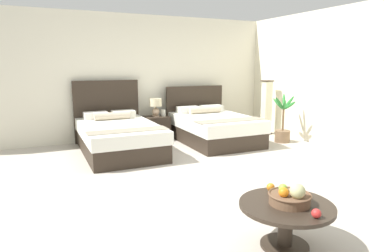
{
  "coord_description": "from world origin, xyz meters",
  "views": [
    {
      "loc": [
        -2.46,
        -4.33,
        1.65
      ],
      "look_at": [
        -0.14,
        0.56,
        0.66
      ],
      "focal_mm": 31.93,
      "sensor_mm": 36.0,
      "label": 1
    }
  ],
  "objects_px": {
    "fruit_bowl": "(290,197)",
    "loose_apple": "(316,213)",
    "coffee_table": "(286,215)",
    "loose_orange": "(271,187)",
    "vase": "(163,113)",
    "potted_palm": "(283,129)",
    "nightstand": "(156,128)",
    "bed_near_window": "(118,136)",
    "bed_near_corner": "(213,127)",
    "table_lamp": "(156,105)",
    "floor_lamp_corner": "(266,108)"
  },
  "relations": [
    {
      "from": "bed_near_window",
      "to": "floor_lamp_corner",
      "type": "relative_size",
      "value": 1.77
    },
    {
      "from": "bed_near_corner",
      "to": "fruit_bowl",
      "type": "bearing_deg",
      "value": -109.81
    },
    {
      "from": "nightstand",
      "to": "fruit_bowl",
      "type": "height_order",
      "value": "fruit_bowl"
    },
    {
      "from": "bed_near_window",
      "to": "loose_apple",
      "type": "xyz_separation_m",
      "value": [
        0.58,
        -4.38,
        0.14
      ]
    },
    {
      "from": "fruit_bowl",
      "to": "loose_apple",
      "type": "distance_m",
      "value": 0.31
    },
    {
      "from": "floor_lamp_corner",
      "to": "loose_orange",
      "type": "bearing_deg",
      "value": -126.98
    },
    {
      "from": "loose_apple",
      "to": "loose_orange",
      "type": "xyz_separation_m",
      "value": [
        0.04,
        0.64,
        0.0
      ]
    },
    {
      "from": "bed_near_window",
      "to": "loose_apple",
      "type": "height_order",
      "value": "bed_near_window"
    },
    {
      "from": "bed_near_corner",
      "to": "vase",
      "type": "xyz_separation_m",
      "value": [
        -0.87,
        0.7,
        0.27
      ]
    },
    {
      "from": "table_lamp",
      "to": "loose_apple",
      "type": "distance_m",
      "value": 5.15
    },
    {
      "from": "fruit_bowl",
      "to": "potted_palm",
      "type": "bearing_deg",
      "value": 50.63
    },
    {
      "from": "nightstand",
      "to": "coffee_table",
      "type": "distance_m",
      "value": 4.8
    },
    {
      "from": "loose_apple",
      "to": "loose_orange",
      "type": "relative_size",
      "value": 0.97
    },
    {
      "from": "bed_near_corner",
      "to": "bed_near_window",
      "type": "bearing_deg",
      "value": 179.65
    },
    {
      "from": "bed_near_window",
      "to": "bed_near_corner",
      "type": "xyz_separation_m",
      "value": [
        2.04,
        -0.01,
        0.0
      ]
    },
    {
      "from": "bed_near_window",
      "to": "table_lamp",
      "type": "bearing_deg",
      "value": 36.24
    },
    {
      "from": "coffee_table",
      "to": "potted_palm",
      "type": "height_order",
      "value": "potted_palm"
    },
    {
      "from": "potted_palm",
      "to": "coffee_table",
      "type": "bearing_deg",
      "value": -129.76
    },
    {
      "from": "coffee_table",
      "to": "loose_apple",
      "type": "height_order",
      "value": "loose_apple"
    },
    {
      "from": "vase",
      "to": "potted_palm",
      "type": "height_order",
      "value": "potted_palm"
    },
    {
      "from": "floor_lamp_corner",
      "to": "coffee_table",
      "type": "bearing_deg",
      "value": -125.5
    },
    {
      "from": "coffee_table",
      "to": "loose_orange",
      "type": "height_order",
      "value": "loose_orange"
    },
    {
      "from": "nightstand",
      "to": "loose_orange",
      "type": "xyz_separation_m",
      "value": [
        -0.39,
        -4.47,
        0.2
      ]
    },
    {
      "from": "table_lamp",
      "to": "fruit_bowl",
      "type": "bearing_deg",
      "value": -95.23
    },
    {
      "from": "table_lamp",
      "to": "loose_apple",
      "type": "height_order",
      "value": "table_lamp"
    },
    {
      "from": "bed_near_window",
      "to": "potted_palm",
      "type": "height_order",
      "value": "bed_near_window"
    },
    {
      "from": "floor_lamp_corner",
      "to": "table_lamp",
      "type": "bearing_deg",
      "value": 167.59
    },
    {
      "from": "table_lamp",
      "to": "floor_lamp_corner",
      "type": "distance_m",
      "value": 2.62
    },
    {
      "from": "nightstand",
      "to": "loose_apple",
      "type": "height_order",
      "value": "nightstand"
    },
    {
      "from": "bed_near_window",
      "to": "vase",
      "type": "bearing_deg",
      "value": 30.32
    },
    {
      "from": "loose_apple",
      "to": "fruit_bowl",
      "type": "bearing_deg",
      "value": 90.34
    },
    {
      "from": "nightstand",
      "to": "potted_palm",
      "type": "bearing_deg",
      "value": -30.86
    },
    {
      "from": "floor_lamp_corner",
      "to": "nightstand",
      "type": "bearing_deg",
      "value": 168.02
    },
    {
      "from": "bed_near_corner",
      "to": "coffee_table",
      "type": "distance_m",
      "value": 4.3
    },
    {
      "from": "vase",
      "to": "fruit_bowl",
      "type": "relative_size",
      "value": 0.38
    },
    {
      "from": "nightstand",
      "to": "table_lamp",
      "type": "distance_m",
      "value": 0.51
    },
    {
      "from": "table_lamp",
      "to": "potted_palm",
      "type": "distance_m",
      "value": 2.78
    },
    {
      "from": "vase",
      "to": "potted_palm",
      "type": "distance_m",
      "value": 2.6
    },
    {
      "from": "fruit_bowl",
      "to": "loose_apple",
      "type": "xyz_separation_m",
      "value": [
        0.0,
        -0.31,
        -0.03
      ]
    },
    {
      "from": "vase",
      "to": "fruit_bowl",
      "type": "bearing_deg",
      "value": -97.15
    },
    {
      "from": "loose_orange",
      "to": "vase",
      "type": "bearing_deg",
      "value": 82.91
    },
    {
      "from": "table_lamp",
      "to": "coffee_table",
      "type": "bearing_deg",
      "value": -95.5
    },
    {
      "from": "coffee_table",
      "to": "floor_lamp_corner",
      "type": "bearing_deg",
      "value": 54.5
    },
    {
      "from": "bed_near_window",
      "to": "loose_orange",
      "type": "height_order",
      "value": "bed_near_window"
    },
    {
      "from": "table_lamp",
      "to": "loose_apple",
      "type": "xyz_separation_m",
      "value": [
        -0.44,
        -5.13,
        -0.31
      ]
    },
    {
      "from": "bed_near_window",
      "to": "loose_orange",
      "type": "relative_size",
      "value": 27.54
    },
    {
      "from": "coffee_table",
      "to": "potted_palm",
      "type": "distance_m",
      "value": 4.39
    },
    {
      "from": "coffee_table",
      "to": "loose_orange",
      "type": "xyz_separation_m",
      "value": [
        0.07,
        0.31,
        0.15
      ]
    },
    {
      "from": "table_lamp",
      "to": "potted_palm",
      "type": "height_order",
      "value": "potted_palm"
    },
    {
      "from": "nightstand",
      "to": "bed_near_corner",
      "type": "bearing_deg",
      "value": -35.89
    }
  ]
}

